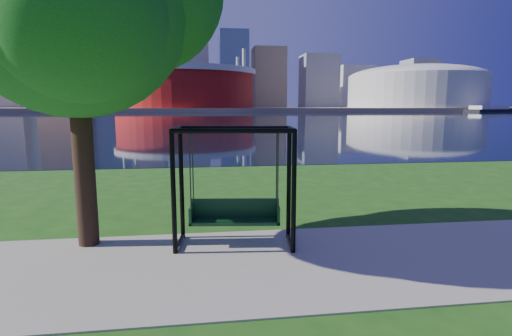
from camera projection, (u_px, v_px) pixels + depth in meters
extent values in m
plane|color=#1E5114|center=(267.00, 254.00, 8.16)|extent=(900.00, 900.00, 0.00)
cube|color=#9E937F|center=(271.00, 263.00, 7.67)|extent=(120.00, 4.00, 0.03)
cube|color=black|center=(205.00, 117.00, 108.00)|extent=(900.00, 180.00, 0.02)
cube|color=#937F60|center=(202.00, 109.00, 307.54)|extent=(900.00, 228.00, 2.00)
cylinder|color=maroon|center=(185.00, 89.00, 234.85)|extent=(80.00, 80.00, 22.00)
cylinder|color=silver|center=(185.00, 72.00, 233.39)|extent=(83.00, 83.00, 3.00)
cylinder|color=silver|center=(238.00, 83.00, 257.12)|extent=(2.00, 2.00, 32.00)
cylinder|color=silver|center=(133.00, 82.00, 248.24)|extent=(2.00, 2.00, 32.00)
cylinder|color=silver|center=(121.00, 77.00, 211.04)|extent=(2.00, 2.00, 32.00)
cylinder|color=silver|center=(244.00, 79.00, 219.92)|extent=(2.00, 2.00, 32.00)
cylinder|color=beige|center=(415.00, 92.00, 254.57)|extent=(84.00, 84.00, 20.00)
ellipsoid|color=beige|center=(416.00, 77.00, 253.18)|extent=(84.00, 84.00, 15.12)
cube|color=gray|center=(6.00, 64.00, 287.65)|extent=(28.00, 28.00, 62.00)
cube|color=#998466|center=(58.00, 44.00, 281.26)|extent=(26.00, 26.00, 88.00)
cube|color=slate|center=(110.00, 45.00, 309.24)|extent=(30.00, 24.00, 95.00)
cube|color=gray|center=(147.00, 58.00, 295.48)|extent=(24.00, 24.00, 72.00)
cube|color=silver|center=(189.00, 58.00, 328.28)|extent=(32.00, 28.00, 80.00)
cube|color=slate|center=(234.00, 70.00, 310.22)|extent=(22.00, 22.00, 58.00)
cube|color=#998466|center=(268.00, 78.00, 329.72)|extent=(26.00, 26.00, 48.00)
cube|color=gray|center=(319.00, 81.00, 325.79)|extent=(28.00, 24.00, 42.00)
cube|color=silver|center=(354.00, 87.00, 356.12)|extent=(30.00, 26.00, 36.00)
cube|color=gray|center=(418.00, 84.00, 342.98)|extent=(24.00, 24.00, 40.00)
cube|color=#998466|center=(450.00, 89.00, 363.68)|extent=(26.00, 26.00, 32.00)
cylinder|color=black|center=(173.00, 194.00, 7.96)|extent=(0.11, 0.11, 2.52)
cylinder|color=black|center=(294.00, 194.00, 8.01)|extent=(0.11, 0.11, 2.52)
cylinder|color=black|center=(182.00, 185.00, 8.94)|extent=(0.11, 0.11, 2.52)
cylinder|color=black|center=(289.00, 184.00, 8.98)|extent=(0.11, 0.11, 2.52)
cylinder|color=black|center=(233.00, 131.00, 7.79)|extent=(2.41, 0.38, 0.10)
cylinder|color=black|center=(235.00, 128.00, 8.77)|extent=(2.41, 0.38, 0.10)
cylinder|color=black|center=(176.00, 130.00, 8.26)|extent=(0.21, 0.99, 0.10)
cylinder|color=black|center=(179.00, 242.00, 8.63)|extent=(0.19, 0.99, 0.08)
cylinder|color=black|center=(292.00, 129.00, 8.30)|extent=(0.21, 0.99, 0.10)
cylinder|color=black|center=(290.00, 241.00, 8.68)|extent=(0.19, 0.99, 0.08)
cube|color=black|center=(235.00, 221.00, 8.58)|extent=(1.96, 0.71, 0.07)
cube|color=black|center=(235.00, 208.00, 8.76)|extent=(1.91, 0.28, 0.42)
cube|color=black|center=(192.00, 215.00, 8.54)|extent=(0.11, 0.50, 0.37)
cube|color=black|center=(278.00, 214.00, 8.58)|extent=(0.11, 0.50, 0.37)
cylinder|color=#2B2B30|center=(190.00, 172.00, 8.19)|extent=(0.03, 0.03, 1.59)
cylinder|color=#2B2B30|center=(278.00, 171.00, 8.23)|extent=(0.03, 0.03, 1.59)
cylinder|color=#2B2B30|center=(193.00, 168.00, 8.59)|extent=(0.03, 0.03, 1.59)
cylinder|color=#2B2B30|center=(277.00, 168.00, 8.63)|extent=(0.03, 0.03, 1.59)
cylinder|color=black|center=(83.00, 147.00, 8.37)|extent=(0.43, 0.43, 4.32)
sphere|color=#1B5E1C|center=(79.00, 13.00, 6.99)|extent=(3.14, 3.14, 3.14)
cube|color=black|center=(489.00, 111.00, 211.95)|extent=(33.36, 20.69, 1.30)
cube|color=white|center=(489.00, 107.00, 211.70)|extent=(26.73, 16.65, 1.95)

